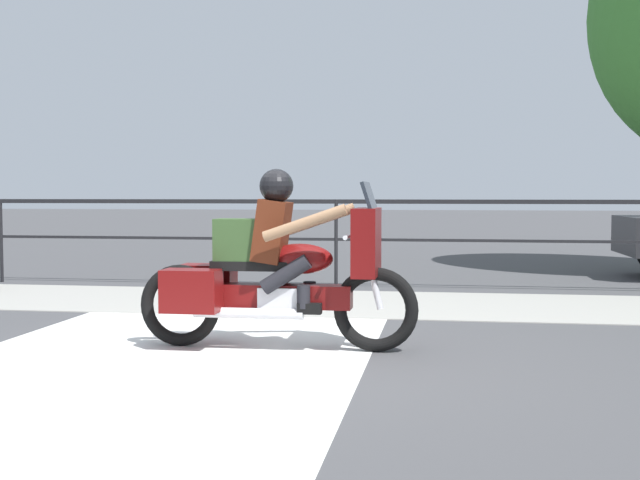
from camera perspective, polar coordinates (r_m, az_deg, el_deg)
name	(u,v)px	position (r m, az deg, el deg)	size (l,w,h in m)	color
ground_plane	(254,359)	(6.54, -4.70, -8.46)	(120.00, 120.00, 0.00)	#424244
sidewalk_band	(319,302)	(9.83, -0.06, -4.46)	(44.00, 2.40, 0.01)	#99968E
crosswalk_band	(156,361)	(6.56, -11.58, -8.44)	(3.33, 6.00, 0.01)	silver
fence_railing	(336,218)	(11.29, 1.15, 1.54)	(36.00, 0.05, 1.25)	black
motorcycle	(275,269)	(6.86, -3.21, -2.08)	(2.43, 0.76, 1.54)	black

